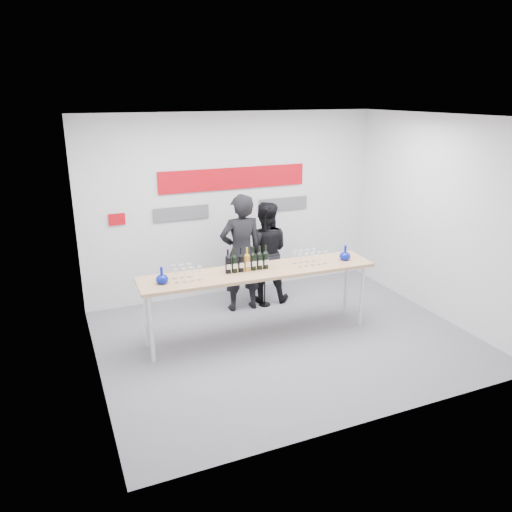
# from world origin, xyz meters

# --- Properties ---
(ground) EXTENTS (5.00, 5.00, 0.00)m
(ground) POSITION_xyz_m (0.00, 0.00, 0.00)
(ground) COLOR slate
(ground) RESTS_ON ground
(back_wall) EXTENTS (5.00, 0.04, 3.00)m
(back_wall) POSITION_xyz_m (0.00, 2.00, 1.50)
(back_wall) COLOR silver
(back_wall) RESTS_ON ground
(signage) EXTENTS (3.38, 0.02, 0.79)m
(signage) POSITION_xyz_m (-0.06, 1.97, 1.81)
(signage) COLOR #BA0712
(signage) RESTS_ON back_wall
(tasting_table) EXTENTS (3.29, 0.78, 0.98)m
(tasting_table) POSITION_xyz_m (-0.30, 0.25, 0.90)
(tasting_table) COLOR tan
(tasting_table) RESTS_ON ground
(wine_bottles) EXTENTS (0.62, 0.10, 0.33)m
(wine_bottles) POSITION_xyz_m (-0.46, 0.29, 1.14)
(wine_bottles) COLOR black
(wine_bottles) RESTS_ON tasting_table
(decanter_left) EXTENTS (0.16, 0.16, 0.21)m
(decanter_left) POSITION_xyz_m (-1.62, 0.28, 1.09)
(decanter_left) COLOR #08179A
(decanter_left) RESTS_ON tasting_table
(decanter_right) EXTENTS (0.16, 0.16, 0.21)m
(decanter_right) POSITION_xyz_m (1.02, 0.18, 1.09)
(decanter_right) COLOR #08179A
(decanter_right) RESTS_ON tasting_table
(glasses_left) EXTENTS (0.36, 0.24, 0.18)m
(glasses_left) POSITION_xyz_m (-1.32, 0.28, 1.07)
(glasses_left) COLOR silver
(glasses_left) RESTS_ON tasting_table
(glasses_right) EXTENTS (0.46, 0.24, 0.18)m
(glasses_right) POSITION_xyz_m (0.45, 0.22, 1.07)
(glasses_right) COLOR silver
(glasses_right) RESTS_ON tasting_table
(presenter_left) EXTENTS (0.69, 0.47, 1.85)m
(presenter_left) POSITION_xyz_m (-0.19, 1.21, 0.92)
(presenter_left) COLOR black
(presenter_left) RESTS_ON ground
(presenter_right) EXTENTS (0.99, 0.90, 1.65)m
(presenter_right) POSITION_xyz_m (0.30, 1.40, 0.82)
(presenter_right) COLOR black
(presenter_right) RESTS_ON ground
(mic_stand) EXTENTS (0.19, 0.19, 1.60)m
(mic_stand) POSITION_xyz_m (0.20, 1.17, 0.49)
(mic_stand) COLOR black
(mic_stand) RESTS_ON ground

